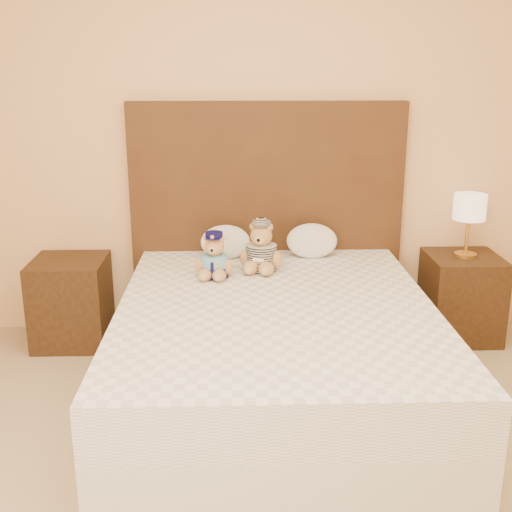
{
  "coord_description": "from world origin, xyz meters",
  "views": [
    {
      "loc": [
        -0.2,
        -1.84,
        1.73
      ],
      "look_at": [
        -0.1,
        1.45,
        0.73
      ],
      "focal_mm": 45.0,
      "sensor_mm": 36.0,
      "label": 1
    }
  ],
  "objects_px": {
    "lamp": "(470,210)",
    "teddy_police": "(214,255)",
    "nightstand_right": "(461,297)",
    "bed": "(276,353)",
    "teddy_prisoner": "(261,247)",
    "nightstand_left": "(71,301)",
    "pillow_left": "(225,240)",
    "pillow_right": "(312,239)"
  },
  "relations": [
    {
      "from": "lamp",
      "to": "teddy_police",
      "type": "height_order",
      "value": "lamp"
    },
    {
      "from": "lamp",
      "to": "teddy_police",
      "type": "bearing_deg",
      "value": -167.12
    },
    {
      "from": "nightstand_right",
      "to": "teddy_police",
      "type": "height_order",
      "value": "teddy_police"
    },
    {
      "from": "lamp",
      "to": "bed",
      "type": "bearing_deg",
      "value": -147.38
    },
    {
      "from": "teddy_prisoner",
      "to": "teddy_police",
      "type": "bearing_deg",
      "value": -143.8
    },
    {
      "from": "nightstand_left",
      "to": "teddy_police",
      "type": "height_order",
      "value": "teddy_police"
    },
    {
      "from": "nightstand_left",
      "to": "nightstand_right",
      "type": "distance_m",
      "value": 2.5
    },
    {
      "from": "teddy_prisoner",
      "to": "nightstand_right",
      "type": "bearing_deg",
      "value": 24.83
    },
    {
      "from": "bed",
      "to": "nightstand_right",
      "type": "xyz_separation_m",
      "value": [
        1.25,
        0.8,
        -0.0
      ]
    },
    {
      "from": "bed",
      "to": "nightstand_left",
      "type": "height_order",
      "value": "same"
    },
    {
      "from": "teddy_police",
      "to": "pillow_left",
      "type": "xyz_separation_m",
      "value": [
        0.06,
        0.39,
        -0.02
      ]
    },
    {
      "from": "nightstand_left",
      "to": "nightstand_right",
      "type": "relative_size",
      "value": 1.0
    },
    {
      "from": "nightstand_left",
      "to": "pillow_left",
      "type": "relative_size",
      "value": 1.77
    },
    {
      "from": "teddy_police",
      "to": "teddy_prisoner",
      "type": "xyz_separation_m",
      "value": [
        0.27,
        0.11,
        0.02
      ]
    },
    {
      "from": "teddy_prisoner",
      "to": "pillow_right",
      "type": "distance_m",
      "value": 0.44
    },
    {
      "from": "teddy_police",
      "to": "lamp",
      "type": "bearing_deg",
      "value": 23.02
    },
    {
      "from": "bed",
      "to": "lamp",
      "type": "bearing_deg",
      "value": 32.62
    },
    {
      "from": "pillow_left",
      "to": "teddy_police",
      "type": "bearing_deg",
      "value": -98.29
    },
    {
      "from": "pillow_left",
      "to": "pillow_right",
      "type": "relative_size",
      "value": 0.97
    },
    {
      "from": "pillow_right",
      "to": "teddy_prisoner",
      "type": "bearing_deg",
      "value": -139.79
    },
    {
      "from": "bed",
      "to": "nightstand_right",
      "type": "bearing_deg",
      "value": 32.62
    },
    {
      "from": "teddy_prisoner",
      "to": "pillow_left",
      "type": "relative_size",
      "value": 0.95
    },
    {
      "from": "lamp",
      "to": "teddy_police",
      "type": "relative_size",
      "value": 1.52
    },
    {
      "from": "nightstand_left",
      "to": "lamp",
      "type": "relative_size",
      "value": 1.38
    },
    {
      "from": "bed",
      "to": "pillow_left",
      "type": "height_order",
      "value": "pillow_left"
    },
    {
      "from": "bed",
      "to": "teddy_police",
      "type": "xyz_separation_m",
      "value": [
        -0.32,
        0.44,
        0.41
      ]
    },
    {
      "from": "nightstand_right",
      "to": "pillow_left",
      "type": "distance_m",
      "value": 1.57
    },
    {
      "from": "bed",
      "to": "nightstand_left",
      "type": "xyz_separation_m",
      "value": [
        -1.25,
        0.8,
        -0.0
      ]
    },
    {
      "from": "teddy_police",
      "to": "pillow_right",
      "type": "distance_m",
      "value": 0.72
    },
    {
      "from": "teddy_police",
      "to": "pillow_left",
      "type": "distance_m",
      "value": 0.39
    },
    {
      "from": "bed",
      "to": "teddy_prisoner",
      "type": "distance_m",
      "value": 0.7
    },
    {
      "from": "nightstand_left",
      "to": "teddy_prisoner",
      "type": "bearing_deg",
      "value": -11.82
    },
    {
      "from": "nightstand_left",
      "to": "bed",
      "type": "bearing_deg",
      "value": -32.62
    },
    {
      "from": "teddy_police",
      "to": "nightstand_right",
      "type": "bearing_deg",
      "value": 23.02
    },
    {
      "from": "nightstand_left",
      "to": "teddy_police",
      "type": "bearing_deg",
      "value": -21.26
    },
    {
      "from": "lamp",
      "to": "pillow_right",
      "type": "distance_m",
      "value": 0.99
    },
    {
      "from": "lamp",
      "to": "pillow_right",
      "type": "height_order",
      "value": "lamp"
    },
    {
      "from": "lamp",
      "to": "teddy_prisoner",
      "type": "height_order",
      "value": "lamp"
    },
    {
      "from": "nightstand_left",
      "to": "nightstand_right",
      "type": "xyz_separation_m",
      "value": [
        2.5,
        0.0,
        0.0
      ]
    },
    {
      "from": "nightstand_right",
      "to": "lamp",
      "type": "height_order",
      "value": "lamp"
    },
    {
      "from": "nightstand_right",
      "to": "lamp",
      "type": "distance_m",
      "value": 0.57
    },
    {
      "from": "nightstand_left",
      "to": "lamp",
      "type": "height_order",
      "value": "lamp"
    }
  ]
}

